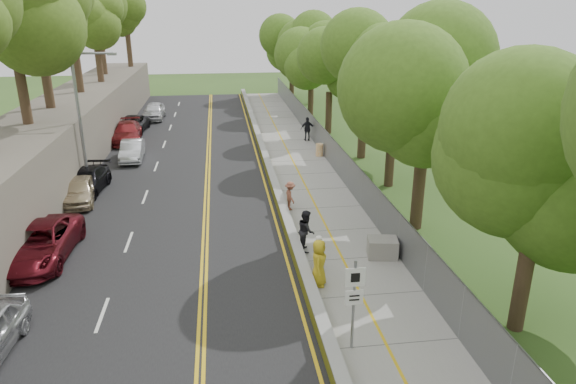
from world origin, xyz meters
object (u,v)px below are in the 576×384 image
object	(u,v)px
concrete_block	(382,248)
painter_0	(319,263)
signpost	(354,295)
car_2	(40,243)
construction_barrel	(319,150)
streetlight	(83,112)
person_far	(308,129)

from	to	relation	value
concrete_block	painter_0	world-z (taller)	painter_0
signpost	painter_0	bearing A→B (deg)	94.27
concrete_block	car_2	bearing A→B (deg)	173.27
concrete_block	construction_barrel	bearing A→B (deg)	88.72
signpost	concrete_block	xyz separation A→B (m)	(2.89, 6.02, -1.49)
signpost	car_2	distance (m)	14.03
car_2	painter_0	size ratio (longest dim) A/B	2.89
signpost	construction_barrel	world-z (taller)	signpost
construction_barrel	car_2	distance (m)	20.69
concrete_block	car_2	size ratio (longest dim) A/B	0.23
streetlight	car_2	distance (m)	10.05
person_far	streetlight	bearing A→B (deg)	33.62
car_2	construction_barrel	bearing A→B (deg)	45.74
signpost	painter_0	world-z (taller)	signpost
car_2	signpost	bearing A→B (deg)	-31.75
painter_0	signpost	bearing A→B (deg)	-157.89
person_far	car_2	bearing A→B (deg)	52.28
signpost	painter_0	xyz separation A→B (m)	(-0.30, 4.02, -0.96)
construction_barrel	car_2	bearing A→B (deg)	-136.07
painter_0	streetlight	bearing A→B (deg)	58.61
painter_0	car_2	bearing A→B (deg)	89.71
streetlight	concrete_block	bearing A→B (deg)	-37.37
person_far	concrete_block	bearing A→B (deg)	89.59
painter_0	person_far	distance (m)	22.90
signpost	concrete_block	distance (m)	6.84
construction_barrel	painter_0	size ratio (longest dim) A/B	0.47
painter_0	person_far	bearing A→B (deg)	9.17
signpost	car_2	size ratio (longest dim) A/B	0.56
signpost	construction_barrel	xyz separation A→B (m)	(3.25, 22.08, -1.47)
signpost	concrete_block	size ratio (longest dim) A/B	2.47
person_far	construction_barrel	bearing A→B (deg)	91.56
concrete_block	car_2	xyz separation A→B (m)	(-14.54, 1.71, 0.34)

